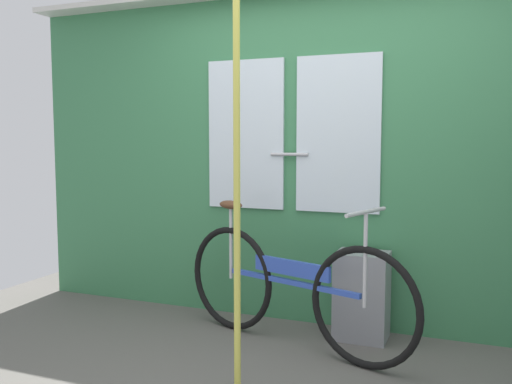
{
  "coord_description": "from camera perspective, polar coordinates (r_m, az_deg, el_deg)",
  "views": [
    {
      "loc": [
        1.06,
        -2.67,
        1.34
      ],
      "look_at": [
        -0.19,
        0.45,
        1.03
      ],
      "focal_mm": 38.8,
      "sensor_mm": 36.0,
      "label": 1
    }
  ],
  "objects": [
    {
      "name": "handrail_pole",
      "position": [
        2.85,
        -1.99,
        2.33
      ],
      "size": [
        0.04,
        0.04,
        2.38
      ],
      "primitive_type": "cylinder",
      "color": "#C6C14C",
      "rests_on": "ground_plane"
    },
    {
      "name": "train_door_wall",
      "position": [
        4.01,
        6.39,
        4.21
      ],
      "size": [
        4.73,
        0.28,
        2.42
      ],
      "color": "#387A4C",
      "rests_on": "ground_plane"
    },
    {
      "name": "bicycle_near_door",
      "position": [
        3.64,
        3.56,
        -9.82
      ],
      "size": [
        1.72,
        0.69,
        0.94
      ],
      "rotation": [
        0.0,
        0.0,
        -0.32
      ],
      "color": "black",
      "rests_on": "ground_plane"
    },
    {
      "name": "trash_bin_by_wall",
      "position": [
        3.86,
        10.86,
        -10.43
      ],
      "size": [
        0.35,
        0.28,
        0.59
      ],
      "primitive_type": "cube",
      "color": "gray",
      "rests_on": "ground_plane"
    }
  ]
}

